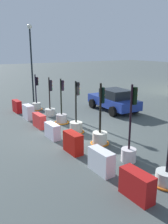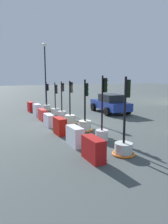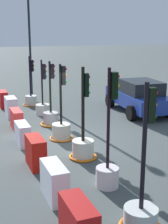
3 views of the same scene
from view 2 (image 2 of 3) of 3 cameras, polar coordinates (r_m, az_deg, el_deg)
The scene contains 17 objects.
ground_plane at distance 13.55m, azimuth -4.85°, elevation -3.46°, with size 120.00×120.00×0.00m, color #444D4D.
traffic_light_0 at distance 19.14m, azimuth -10.09°, elevation 1.58°, with size 0.87×0.87×2.61m.
traffic_light_1 at distance 17.25m, azimuth -7.79°, elevation 0.88°, with size 0.69×0.69×2.60m.
traffic_light_2 at distance 15.48m, azimuth -6.04°, elevation -0.36°, with size 0.92×0.92×2.71m.
traffic_light_3 at distance 13.69m, azimuth -3.81°, elevation -1.47°, with size 0.89×0.89×2.80m.
traffic_light_4 at distance 11.95m, azimuth 0.28°, elevation -3.07°, with size 0.90×0.90×2.91m.
traffic_light_5 at distance 10.11m, azimuth 4.96°, elevation -4.52°, with size 0.60×0.60×3.12m.
traffic_light_6 at distance 8.52m, azimuth 10.81°, elevation -8.72°, with size 0.91×0.91×3.08m.
construction_barrier_0 at distance 18.87m, azimuth -14.39°, elevation 1.36°, with size 1.03×0.41×0.86m.
construction_barrier_1 at distance 16.93m, azimuth -12.70°, elevation 0.58°, with size 0.98×0.50×0.92m.
construction_barrier_2 at distance 15.03m, azimuth -11.27°, elevation -0.75°, with size 1.12×0.41×0.80m.
construction_barrier_3 at distance 13.16m, azimuth -9.58°, elevation -2.25°, with size 1.06×0.44×0.77m.
construction_barrier_4 at distance 11.24m, azimuth -6.61°, elevation -3.87°, with size 1.03×0.48×0.91m.
construction_barrier_5 at distance 9.43m, azimuth -2.52°, elevation -6.62°, with size 1.12×0.48×0.87m.
construction_barrier_6 at distance 7.83m, azimuth 2.57°, elevation -10.09°, with size 1.13×0.50×0.87m.
car_blue_estate at distance 17.97m, azimuth 7.19°, elevation 2.37°, with size 4.42×2.35×1.59m.
street_lamp_post at distance 20.53m, azimuth -10.56°, elevation 12.12°, with size 0.36×0.36×6.16m.
Camera 2 is at (12.44, -4.41, 3.10)m, focal length 33.49 mm.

